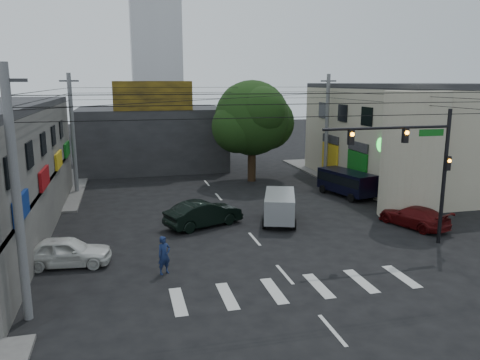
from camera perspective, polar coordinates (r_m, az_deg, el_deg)
name	(u,v)px	position (r m, az deg, el deg)	size (l,w,h in m)	color
ground	(265,252)	(24.32, 3.08, -8.70)	(160.00, 160.00, 0.00)	black
sidewalk_far_right	(388,171)	(47.59, 17.56, 1.09)	(16.00, 16.00, 0.15)	#514F4C
building_right	(423,136)	(42.91, 21.37, 5.01)	(14.00, 18.00, 8.00)	#A1967F
corner_column	(413,155)	(31.61, 20.36, 2.88)	(4.00, 4.00, 8.00)	#A1967F
building_far	(152,138)	(48.13, -10.74, 5.08)	(14.00, 10.00, 6.00)	#232326
billboard	(153,96)	(42.93, -10.54, 10.04)	(7.00, 0.30, 2.60)	olive
tower_distant	(154,7)	(92.95, -10.41, 20.05)	(9.00, 9.00, 44.00)	silver
street_tree	(252,118)	(40.32, 1.47, 7.53)	(6.40, 6.40, 8.70)	black
traffic_gantry	(418,156)	(25.63, 20.88, 2.77)	(7.10, 0.35, 7.20)	black
utility_pole_near_left	(17,197)	(18.06, -25.58, -1.93)	(0.32, 0.32, 9.20)	#59595B
utility_pole_far_left	(73,134)	(38.11, -19.70, 5.27)	(0.32, 0.32, 9.20)	#59595B
utility_pole_far_right	(327,128)	(41.69, 10.53, 6.27)	(0.32, 0.32, 9.20)	#59595B
dark_sedan	(204,214)	(28.22, -4.45, -4.11)	(5.01, 3.33, 1.56)	black
white_compact	(66,252)	(23.75, -20.42, -8.18)	(4.29, 2.12, 1.41)	silver
maroon_sedan	(414,216)	(29.94, 20.41, -4.19)	(3.11, 4.72, 1.27)	#4D0B0B
silver_minivan	(280,208)	(28.99, 4.85, -3.42)	(3.07, 4.57, 1.82)	#919498
navy_van	(346,184)	(36.31, 12.84, -0.46)	(2.94, 5.11, 1.92)	black
traffic_officer	(164,255)	(21.62, -9.24, -9.03)	(0.77, 0.68, 1.77)	#142147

